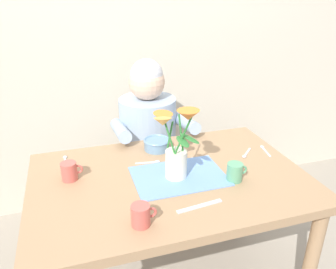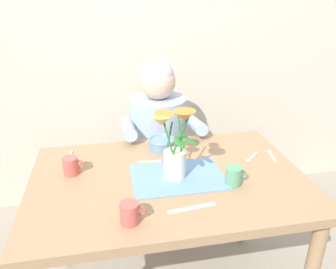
% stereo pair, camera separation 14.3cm
% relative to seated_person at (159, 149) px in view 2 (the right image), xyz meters
% --- Properties ---
extents(wood_panel_backdrop, '(4.00, 0.10, 2.50)m').
position_rel_seated_person_xyz_m(wood_panel_backdrop, '(-0.06, 0.43, 0.69)').
color(wood_panel_backdrop, beige).
rests_on(wood_panel_backdrop, ground_plane).
extents(dining_table, '(1.20, 0.80, 0.74)m').
position_rel_seated_person_xyz_m(dining_table, '(-0.06, -0.62, 0.08)').
color(dining_table, '#9E7A56').
rests_on(dining_table, ground_plane).
extents(seated_person, '(0.45, 0.47, 1.14)m').
position_rel_seated_person_xyz_m(seated_person, '(0.00, 0.00, 0.00)').
color(seated_person, '#4C4C56').
rests_on(seated_person, ground_plane).
extents(striped_placemat, '(0.40, 0.28, 0.00)m').
position_rel_seated_person_xyz_m(striped_placemat, '(-0.02, -0.63, 0.18)').
color(striped_placemat, '#6B93D1').
rests_on(striped_placemat, dining_table).
extents(flower_vase, '(0.19, 0.31, 0.34)m').
position_rel_seated_person_xyz_m(flower_vase, '(-0.03, -0.63, 0.34)').
color(flower_vase, silver).
rests_on(flower_vase, dining_table).
extents(ceramic_bowl, '(0.14, 0.14, 0.06)m').
position_rel_seated_person_xyz_m(ceramic_bowl, '(-0.04, -0.34, 0.21)').
color(ceramic_bowl, '#6689A8').
rests_on(ceramic_bowl, dining_table).
extents(dinner_knife, '(0.19, 0.04, 0.00)m').
position_rel_seated_person_xyz_m(dinner_knife, '(-0.01, -0.86, 0.18)').
color(dinner_knife, silver).
rests_on(dinner_knife, dining_table).
extents(coffee_cup, '(0.09, 0.07, 0.08)m').
position_rel_seated_person_xyz_m(coffee_cup, '(-0.25, -0.89, 0.22)').
color(coffee_cup, '#CC564C').
rests_on(coffee_cup, dining_table).
extents(tea_cup, '(0.09, 0.07, 0.08)m').
position_rel_seated_person_xyz_m(tea_cup, '(0.20, -0.73, 0.22)').
color(tea_cup, '#569970').
rests_on(tea_cup, dining_table).
extents(ceramic_mug, '(0.09, 0.07, 0.08)m').
position_rel_seated_person_xyz_m(ceramic_mug, '(-0.47, -0.51, 0.22)').
color(ceramic_mug, '#CC564C').
rests_on(ceramic_mug, dining_table).
extents(spoon_0, '(0.10, 0.09, 0.01)m').
position_rel_seated_person_xyz_m(spoon_0, '(0.37, -0.53, 0.18)').
color(spoon_0, silver).
rests_on(spoon_0, dining_table).
extents(spoon_1, '(0.04, 0.12, 0.01)m').
position_rel_seated_person_xyz_m(spoon_1, '(0.48, -0.51, 0.18)').
color(spoon_1, silver).
rests_on(spoon_1, dining_table).
extents(spoon_2, '(0.02, 0.12, 0.01)m').
position_rel_seated_person_xyz_m(spoon_2, '(-0.49, -0.33, 0.18)').
color(spoon_2, silver).
rests_on(spoon_2, dining_table).
extents(spoon_3, '(0.12, 0.03, 0.01)m').
position_rel_seated_person_xyz_m(spoon_3, '(-0.10, -0.47, 0.18)').
color(spoon_3, silver).
rests_on(spoon_3, dining_table).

